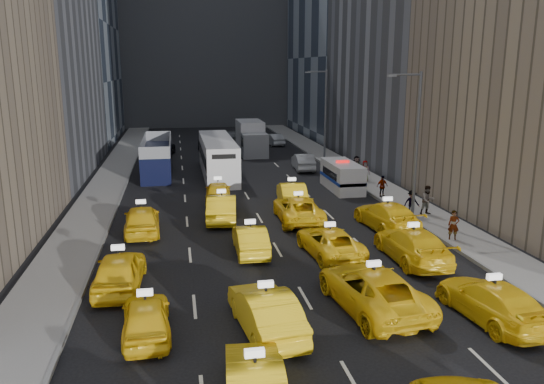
# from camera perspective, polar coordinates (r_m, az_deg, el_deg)

# --- Properties ---
(ground) EXTENTS (160.00, 160.00, 0.00)m
(ground) POSITION_cam_1_polar(r_m,az_deg,el_deg) (20.49, 4.93, -13.56)
(ground) COLOR black
(ground) RESTS_ON ground
(sidewalk_west) EXTENTS (3.00, 90.00, 0.15)m
(sidewalk_west) POSITION_cam_1_polar(r_m,az_deg,el_deg) (43.93, -17.33, 0.65)
(sidewalk_west) COLOR gray
(sidewalk_west) RESTS_ON ground
(sidewalk_east) EXTENTS (3.00, 90.00, 0.15)m
(sidewalk_east) POSITION_cam_1_polar(r_m,az_deg,el_deg) (46.23, 9.44, 1.69)
(sidewalk_east) COLOR gray
(sidewalk_east) RESTS_ON ground
(curb_west) EXTENTS (0.15, 90.00, 0.18)m
(curb_west) POSITION_cam_1_polar(r_m,az_deg,el_deg) (43.77, -15.45, 0.75)
(curb_west) COLOR slate
(curb_west) RESTS_ON ground
(curb_east) EXTENTS (0.15, 90.00, 0.18)m
(curb_east) POSITION_cam_1_polar(r_m,az_deg,el_deg) (45.77, 7.73, 1.65)
(curb_east) COLOR slate
(curb_east) RESTS_ON ground
(streetlight_near) EXTENTS (2.15, 0.22, 9.00)m
(streetlight_near) POSITION_cam_1_polar(r_m,az_deg,el_deg) (33.08, 15.14, 5.34)
(streetlight_near) COLOR #595B60
(streetlight_near) RESTS_ON ground
(streetlight_far) EXTENTS (2.15, 0.22, 9.00)m
(streetlight_far) POSITION_cam_1_polar(r_m,az_deg,el_deg) (51.76, 5.64, 8.46)
(streetlight_far) COLOR #595B60
(streetlight_far) RESTS_ON ground
(taxi_4) EXTENTS (1.85, 4.19, 1.40)m
(taxi_4) POSITION_cam_1_polar(r_m,az_deg,el_deg) (19.58, -13.37, -12.94)
(taxi_4) COLOR yellow
(taxi_4) RESTS_ON ground
(taxi_5) EXTENTS (2.31, 5.06, 1.61)m
(taxi_5) POSITION_cam_1_polar(r_m,az_deg,el_deg) (19.25, -0.68, -12.69)
(taxi_5) COLOR yellow
(taxi_5) RESTS_ON ground
(taxi_6) EXTENTS (3.40, 6.19, 1.64)m
(taxi_6) POSITION_cam_1_polar(r_m,az_deg,el_deg) (21.33, 10.77, -10.19)
(taxi_6) COLOR yellow
(taxi_6) RESTS_ON ground
(taxi_7) EXTENTS (2.59, 5.31, 1.49)m
(taxi_7) POSITION_cam_1_polar(r_m,az_deg,el_deg) (21.76, 22.56, -10.76)
(taxi_7) COLOR yellow
(taxi_7) RESTS_ON ground
(taxi_8) EXTENTS (2.11, 4.87, 1.64)m
(taxi_8) POSITION_cam_1_polar(r_m,az_deg,el_deg) (23.63, -16.08, -8.13)
(taxi_8) COLOR yellow
(taxi_8) RESTS_ON ground
(taxi_9) EXTENTS (1.59, 4.37, 1.43)m
(taxi_9) POSITION_cam_1_polar(r_m,az_deg,el_deg) (27.00, -2.35, -5.11)
(taxi_9) COLOR yellow
(taxi_9) RESTS_ON ground
(taxi_10) EXTENTS (2.74, 5.17, 1.38)m
(taxi_10) POSITION_cam_1_polar(r_m,az_deg,el_deg) (26.87, 6.20, -5.33)
(taxi_10) COLOR yellow
(taxi_10) RESTS_ON ground
(taxi_11) EXTENTS (2.28, 5.57, 1.61)m
(taxi_11) POSITION_cam_1_polar(r_m,az_deg,el_deg) (26.79, 14.85, -5.51)
(taxi_11) COLOR yellow
(taxi_11) RESTS_ON ground
(taxi_12) EXTENTS (2.14, 4.90, 1.64)m
(taxi_12) POSITION_cam_1_polar(r_m,az_deg,el_deg) (30.93, -13.82, -2.89)
(taxi_12) COLOR yellow
(taxi_12) RESTS_ON ground
(taxi_13) EXTENTS (2.25, 5.15, 1.64)m
(taxi_13) POSITION_cam_1_polar(r_m,az_deg,el_deg) (32.68, -5.43, -1.68)
(taxi_13) COLOR yellow
(taxi_13) RESTS_ON ground
(taxi_14) EXTENTS (2.76, 5.60, 1.53)m
(taxi_14) POSITION_cam_1_polar(r_m,az_deg,el_deg) (32.50, 2.83, -1.83)
(taxi_14) COLOR yellow
(taxi_14) RESTS_ON ground
(taxi_15) EXTENTS (2.66, 5.70, 1.61)m
(taxi_15) POSITION_cam_1_polar(r_m,az_deg,el_deg) (31.53, 12.26, -2.52)
(taxi_15) COLOR yellow
(taxi_15) RESTS_ON ground
(taxi_16) EXTENTS (2.10, 4.48, 1.48)m
(taxi_16) POSITION_cam_1_polar(r_m,az_deg,el_deg) (37.24, -5.82, 0.05)
(taxi_16) COLOR yellow
(taxi_16) RESTS_ON ground
(taxi_17) EXTENTS (2.11, 4.95, 1.59)m
(taxi_17) POSITION_cam_1_polar(r_m,az_deg,el_deg) (36.26, 2.13, -0.17)
(taxi_17) COLOR yellow
(taxi_17) RESTS_ON ground
(nypd_van) EXTENTS (2.28, 5.40, 2.28)m
(nypd_van) POSITION_cam_1_polar(r_m,az_deg,el_deg) (41.05, 7.56, 1.66)
(nypd_van) COLOR silver
(nypd_van) RESTS_ON ground
(double_decker) EXTENTS (3.78, 10.89, 3.10)m
(double_decker) POSITION_cam_1_polar(r_m,az_deg,el_deg) (48.03, -12.25, 3.77)
(double_decker) COLOR black
(double_decker) RESTS_ON ground
(city_bus) EXTENTS (3.69, 12.63, 3.22)m
(city_bus) POSITION_cam_1_polar(r_m,az_deg,el_deg) (46.49, -5.87, 3.77)
(city_bus) COLOR silver
(city_bus) RESTS_ON ground
(box_truck) EXTENTS (3.47, 7.88, 3.49)m
(box_truck) POSITION_cam_1_polar(r_m,az_deg,el_deg) (57.91, -2.26, 5.84)
(box_truck) COLOR silver
(box_truck) RESTS_ON ground
(misc_car_0) EXTENTS (1.93, 4.70, 1.51)m
(misc_car_0) POSITION_cam_1_polar(r_m,az_deg,el_deg) (48.73, 3.37, 3.26)
(misc_car_0) COLOR #9C9FA3
(misc_car_0) RESTS_ON ground
(misc_car_1) EXTENTS (3.12, 5.77, 1.54)m
(misc_car_1) POSITION_cam_1_polar(r_m,az_deg,el_deg) (57.84, -11.81, 4.61)
(misc_car_1) COLOR black
(misc_car_1) RESTS_ON ground
(misc_car_2) EXTENTS (2.75, 5.73, 1.61)m
(misc_car_2) POSITION_cam_1_polar(r_m,az_deg,el_deg) (65.22, -4.31, 5.84)
(misc_car_2) COLOR slate
(misc_car_2) RESTS_ON ground
(misc_car_3) EXTENTS (1.83, 4.16, 1.40)m
(misc_car_3) POSITION_cam_1_polar(r_m,az_deg,el_deg) (61.99, -7.21, 5.28)
(misc_car_3) COLOR black
(misc_car_3) RESTS_ON ground
(misc_car_4) EXTENTS (2.02, 4.38, 1.39)m
(misc_car_4) POSITION_cam_1_polar(r_m,az_deg,el_deg) (64.36, 0.24, 5.68)
(misc_car_4) COLOR #A3A6AA
(misc_car_4) RESTS_ON ground
(pedestrian_0) EXTENTS (0.69, 0.58, 1.60)m
(pedestrian_0) POSITION_cam_1_polar(r_m,az_deg,el_deg) (30.17, 18.95, -3.38)
(pedestrian_0) COLOR gray
(pedestrian_0) RESTS_ON sidewalk_east
(pedestrian_1) EXTENTS (0.94, 0.57, 1.85)m
(pedestrian_1) POSITION_cam_1_polar(r_m,az_deg,el_deg) (34.74, 16.40, -0.84)
(pedestrian_1) COLOR gray
(pedestrian_1) RESTS_ON sidewalk_east
(pedestrian_2) EXTENTS (1.04, 0.48, 1.58)m
(pedestrian_2) POSITION_cam_1_polar(r_m,az_deg,el_deg) (34.37, 14.79, -1.12)
(pedestrian_2) COLOR gray
(pedestrian_2) RESTS_ON sidewalk_east
(pedestrian_3) EXTENTS (0.97, 0.59, 1.55)m
(pedestrian_3) POSITION_cam_1_polar(r_m,az_deg,el_deg) (38.69, 11.77, 0.61)
(pedestrian_3) COLOR gray
(pedestrian_3) RESTS_ON sidewalk_east
(pedestrian_4) EXTENTS (0.88, 0.57, 1.68)m
(pedestrian_4) POSITION_cam_1_polar(r_m,az_deg,el_deg) (43.93, 9.95, 2.28)
(pedestrian_4) COLOR gray
(pedestrian_4) RESTS_ON sidewalk_east
(pedestrian_5) EXTENTS (1.78, 0.68, 1.88)m
(pedestrian_5) POSITION_cam_1_polar(r_m,az_deg,el_deg) (44.78, 9.06, 2.65)
(pedestrian_5) COLOR gray
(pedestrian_5) RESTS_ON sidewalk_east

